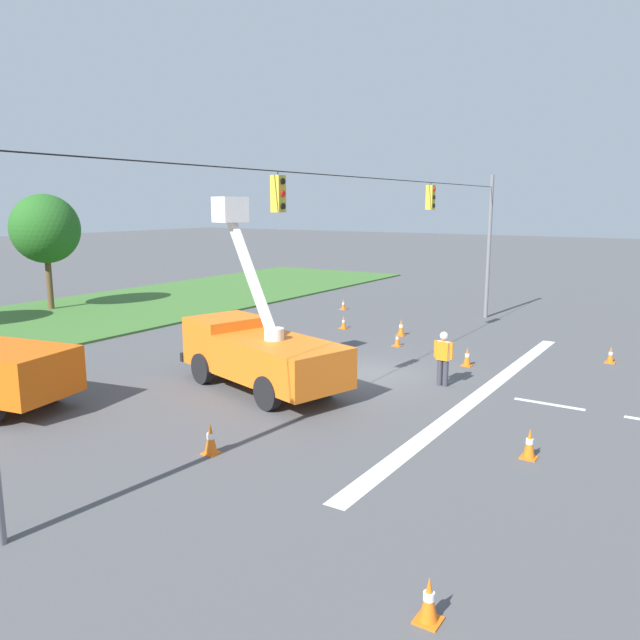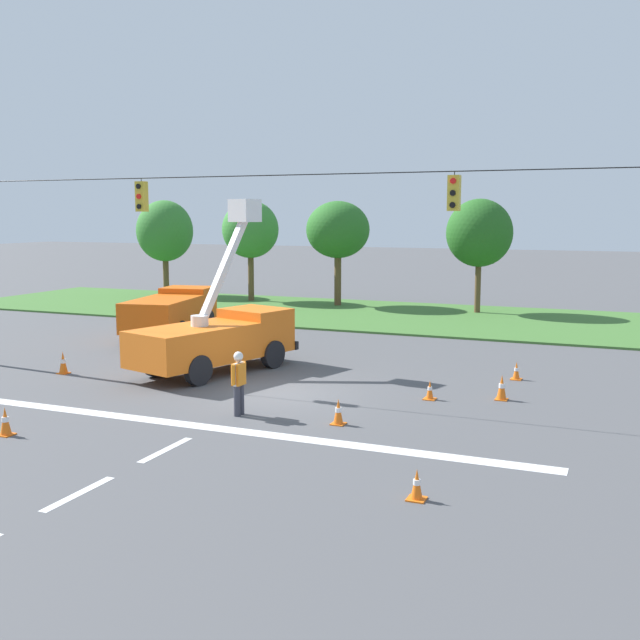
% 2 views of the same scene
% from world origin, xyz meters
% --- Properties ---
extents(ground_plane, '(200.00, 200.00, 0.00)m').
position_xyz_m(ground_plane, '(0.00, 0.00, 0.00)').
color(ground_plane, '#4C4C4F').
extents(grass_verge, '(56.00, 12.00, 0.10)m').
position_xyz_m(grass_verge, '(0.00, 18.00, 0.05)').
color(grass_verge, '#3D6B2D').
rests_on(grass_verge, ground).
extents(lane_markings, '(17.60, 15.25, 0.01)m').
position_xyz_m(lane_markings, '(0.00, -5.63, 0.00)').
color(lane_markings, silver).
rests_on(lane_markings, ground).
extents(signal_gantry, '(26.20, 0.33, 7.20)m').
position_xyz_m(signal_gantry, '(0.05, -0.00, 4.25)').
color(signal_gantry, slate).
rests_on(signal_gantry, ground).
extents(tree_east, '(3.59, 3.70, 6.30)m').
position_xyz_m(tree_east, '(2.13, 20.77, 4.44)').
color(tree_east, brown).
rests_on(tree_east, ground).
extents(utility_truck_bucket_lift, '(3.96, 6.62, 5.99)m').
position_xyz_m(utility_truck_bucket_lift, '(-3.32, 1.98, 1.28)').
color(utility_truck_bucket_lift, orange).
rests_on(utility_truck_bucket_lift, ground).
extents(road_worker, '(0.26, 0.65, 1.77)m').
position_xyz_m(road_worker, '(0.11, -2.79, 1.00)').
color(road_worker, '#383842').
rests_on(road_worker, ground).
extents(traffic_cone_foreground_left, '(0.36, 0.36, 0.72)m').
position_xyz_m(traffic_cone_foreground_left, '(-4.34, -6.68, 0.35)').
color(traffic_cone_foreground_left, orange).
rests_on(traffic_cone_foreground_left, ground).
extents(traffic_cone_foreground_right, '(0.36, 0.36, 0.59)m').
position_xyz_m(traffic_cone_foreground_right, '(11.08, 7.41, 0.28)').
color(traffic_cone_foreground_right, orange).
rests_on(traffic_cone_foreground_right, ground).
extents(traffic_cone_mid_left, '(0.36, 0.36, 0.58)m').
position_xyz_m(traffic_cone_mid_left, '(4.50, 0.93, 0.27)').
color(traffic_cone_mid_left, orange).
rests_on(traffic_cone_mid_left, ground).
extents(traffic_cone_mid_right, '(0.36, 0.36, 0.77)m').
position_xyz_m(traffic_cone_mid_right, '(-8.10, -0.35, 0.38)').
color(traffic_cone_mid_right, orange).
rests_on(traffic_cone_mid_right, ground).
extents(traffic_cone_near_bucket, '(0.36, 0.36, 0.62)m').
position_xyz_m(traffic_cone_near_bucket, '(6.23, -6.89, 0.29)').
color(traffic_cone_near_bucket, orange).
rests_on(traffic_cone_near_bucket, ground).
extents(traffic_cone_lane_edge_a, '(0.36, 0.36, 0.69)m').
position_xyz_m(traffic_cone_lane_edge_a, '(-10.92, -7.00, 0.34)').
color(traffic_cone_lane_edge_a, orange).
rests_on(traffic_cone_lane_edge_a, ground).
extents(traffic_cone_lane_edge_b, '(0.36, 0.36, 0.76)m').
position_xyz_m(traffic_cone_lane_edge_b, '(6.48, 1.70, 0.37)').
color(traffic_cone_lane_edge_b, orange).
rests_on(traffic_cone_lane_edge_b, ground).
extents(traffic_cone_far_right, '(0.36, 0.36, 0.61)m').
position_xyz_m(traffic_cone_far_right, '(6.49, 4.67, 0.29)').
color(traffic_cone_far_right, orange).
rests_on(traffic_cone_far_right, ground).
extents(traffic_cone_centre_line, '(0.36, 0.36, 0.69)m').
position_xyz_m(traffic_cone_centre_line, '(2.95, -2.60, 0.33)').
color(traffic_cone_centre_line, orange).
rests_on(traffic_cone_centre_line, ground).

